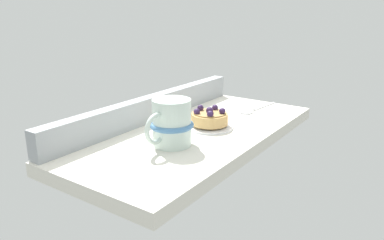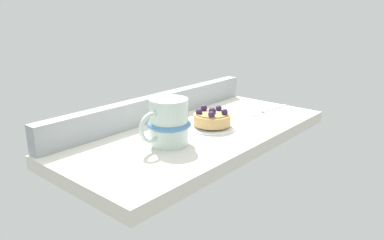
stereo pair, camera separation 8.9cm
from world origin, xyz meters
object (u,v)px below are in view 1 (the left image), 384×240
Objects in this scene: dessert_fork at (259,108)px; coffee_mug at (171,123)px; dessert_plate at (209,126)px; raspberry_tart at (209,117)px.

coffee_mug is at bearing 175.62° from dessert_fork.
coffee_mug is (-15.58, 0.22, 4.71)cm from dessert_plate.
coffee_mug is 0.76× the size of dessert_fork.
dessert_plate is 0.69× the size of dessert_fork.
coffee_mug is 39.71cm from dessert_fork.
raspberry_tart is at bearing 137.06° from dessert_plate.
raspberry_tart is at bearing 173.27° from dessert_fork.
dessert_plate is 2.19cm from raspberry_tart.
dessert_plate reaches higher than dessert_fork.
dessert_plate is at bearing -42.94° from raspberry_tart.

